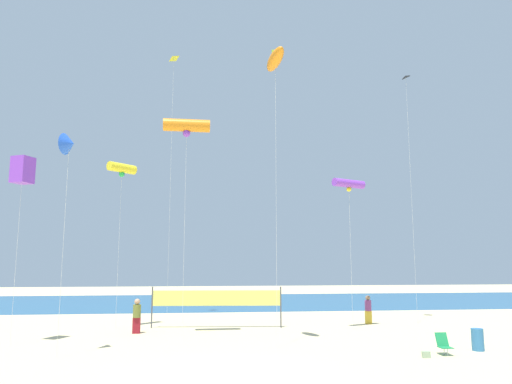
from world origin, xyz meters
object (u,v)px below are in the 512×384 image
at_px(beachgoer_plum_shirt, 368,309).
at_px(kite_blue_delta, 69,144).
at_px(kite_orange_tube, 187,126).
at_px(kite_yellow_diamond, 173,62).
at_px(beach_handbag, 426,355).
at_px(kite_violet_box, 23,170).
at_px(kite_yellow_tube, 122,169).
at_px(kite_violet_tube, 349,184).
at_px(trash_barrel, 478,340).
at_px(folding_beach_chair, 444,343).
at_px(volleyball_net, 217,300).
at_px(kite_orange_inflatable, 275,60).
at_px(kite_black_diamond, 406,82).
at_px(beachgoer_olive_shirt, 137,315).

distance_m(beachgoer_plum_shirt, kite_blue_delta, 20.25).
relative_size(kite_orange_tube, kite_yellow_diamond, 0.60).
relative_size(beach_handbag, kite_violet_box, 0.04).
height_order(kite_yellow_tube, kite_violet_tube, kite_yellow_tube).
bearing_deg(kite_violet_tube, kite_yellow_tube, 172.35).
bearing_deg(trash_barrel, kite_violet_box, 170.30).
bearing_deg(kite_violet_box, folding_beach_chair, -12.58).
bearing_deg(volleyball_net, kite_yellow_diamond, 122.57).
bearing_deg(kite_yellow_tube, kite_orange_inflatable, -39.19).
distance_m(folding_beach_chair, kite_orange_inflatable, 15.26).
distance_m(kite_black_diamond, kite_blue_delta, 22.58).
relative_size(folding_beach_chair, beach_handbag, 2.75).
relative_size(beachgoer_plum_shirt, volleyball_net, 0.23).
distance_m(folding_beach_chair, kite_violet_tube, 11.11).
bearing_deg(trash_barrel, kite_yellow_tube, 153.27).
bearing_deg(kite_orange_inflatable, trash_barrel, -11.35).
distance_m(kite_orange_tube, kite_violet_box, 8.54).
xyz_separation_m(kite_orange_tube, kite_violet_box, (-7.92, -1.34, -2.90)).
bearing_deg(trash_barrel, folding_beach_chair, -161.03).
relative_size(kite_orange_tube, kite_orange_inflatable, 0.80).
xyz_separation_m(beachgoer_olive_shirt, beachgoer_plum_shirt, (14.04, 2.47, -0.06)).
xyz_separation_m(kite_yellow_diamond, kite_violet_box, (-6.45, -10.17, -10.36)).
bearing_deg(kite_yellow_tube, kite_black_diamond, 1.79).
bearing_deg(beachgoer_olive_shirt, kite_yellow_tube, 36.26).
bearing_deg(beachgoer_plum_shirt, beachgoer_olive_shirt, 8.93).
distance_m(kite_yellow_diamond, kite_blue_delta, 16.86).
height_order(kite_yellow_tube, kite_violet_box, kite_yellow_tube).
relative_size(folding_beach_chair, kite_violet_tube, 0.10).
distance_m(kite_violet_box, kite_violet_tube, 17.88).
bearing_deg(kite_violet_box, kite_violet_tube, 10.35).
height_order(trash_barrel, kite_orange_tube, kite_orange_tube).
bearing_deg(beachgoer_plum_shirt, kite_orange_tube, 19.62).
xyz_separation_m(kite_blue_delta, kite_violet_tube, (14.54, 6.37, -0.46)).
height_order(folding_beach_chair, kite_yellow_diamond, kite_yellow_diamond).
distance_m(kite_yellow_tube, kite_blue_delta, 8.27).
distance_m(folding_beach_chair, kite_blue_delta, 18.26).
bearing_deg(beachgoer_plum_shirt, kite_yellow_tube, 1.24).
relative_size(volleyball_net, kite_violet_box, 0.86).
height_order(beach_handbag, kite_orange_inflatable, kite_orange_inflatable).
distance_m(beachgoer_olive_shirt, kite_black_diamond, 23.04).
xyz_separation_m(folding_beach_chair, kite_orange_tube, (-11.23, 5.61, 10.81)).
height_order(beach_handbag, kite_violet_tube, kite_violet_tube).
bearing_deg(kite_violet_tube, kite_orange_tube, -169.04).
height_order(beachgoer_olive_shirt, kite_violet_tube, kite_violet_tube).
height_order(kite_yellow_tube, kite_orange_inflatable, kite_orange_inflatable).
height_order(kite_orange_tube, kite_orange_inflatable, kite_orange_inflatable).
distance_m(volleyball_net, kite_yellow_diamond, 18.19).
relative_size(trash_barrel, kite_yellow_diamond, 0.05).
distance_m(kite_blue_delta, kite_violet_box, 4.43).
bearing_deg(beachgoer_plum_shirt, folding_beach_chair, 87.56).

